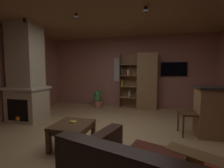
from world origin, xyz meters
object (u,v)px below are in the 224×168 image
object	(u,v)px
table_book_0	(73,122)
dining_chair	(194,110)
stone_fireplace	(26,78)
potted_floor_plant	(98,99)
bookshelf_cabinet	(144,81)
wall_mounted_tv	(174,69)
coffee_table	(73,128)

from	to	relation	value
table_book_0	dining_chair	xyz separation A→B (m)	(2.22, 1.05, 0.09)
stone_fireplace	potted_floor_plant	bearing A→B (deg)	55.10
bookshelf_cabinet	table_book_0	xyz separation A→B (m)	(-1.09, -3.16, -0.53)
potted_floor_plant	table_book_0	bearing A→B (deg)	-79.00
bookshelf_cabinet	dining_chair	distance (m)	2.43
table_book_0	wall_mounted_tv	bearing A→B (deg)	58.49
stone_fireplace	coffee_table	bearing A→B (deg)	-29.62
potted_floor_plant	wall_mounted_tv	xyz separation A→B (m)	(2.64, 0.41, 1.08)
stone_fireplace	table_book_0	size ratio (longest dim) A/B	23.12
stone_fireplace	table_book_0	bearing A→B (deg)	-28.66
stone_fireplace	bookshelf_cabinet	distance (m)	3.67
coffee_table	potted_floor_plant	distance (m)	3.07
bookshelf_cabinet	wall_mounted_tv	distance (m)	1.09
coffee_table	wall_mounted_tv	size ratio (longest dim) A/B	0.78
potted_floor_plant	wall_mounted_tv	bearing A→B (deg)	8.87
dining_chair	wall_mounted_tv	distance (m)	2.48
coffee_table	wall_mounted_tv	xyz separation A→B (m)	(2.05, 3.42, 1.05)
table_book_0	wall_mounted_tv	distance (m)	4.07
coffee_table	stone_fireplace	bearing A→B (deg)	150.38
table_book_0	stone_fireplace	bearing A→B (deg)	151.34
stone_fireplace	wall_mounted_tv	distance (m)	4.61
dining_chair	potted_floor_plant	bearing A→B (deg)	145.66
stone_fireplace	potted_floor_plant	distance (m)	2.48
wall_mounted_tv	coffee_table	bearing A→B (deg)	-120.91
bookshelf_cabinet	dining_chair	world-z (taller)	bookshelf_cabinet
bookshelf_cabinet	table_book_0	world-z (taller)	bookshelf_cabinet
bookshelf_cabinet	coffee_table	distance (m)	3.44
bookshelf_cabinet	potted_floor_plant	bearing A→B (deg)	-173.09
bookshelf_cabinet	wall_mounted_tv	world-z (taller)	bookshelf_cabinet
stone_fireplace	potted_floor_plant	world-z (taller)	stone_fireplace
bookshelf_cabinet	coffee_table	bearing A→B (deg)	-108.40
dining_chair	wall_mounted_tv	size ratio (longest dim) A/B	1.07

